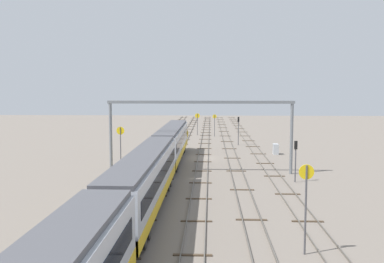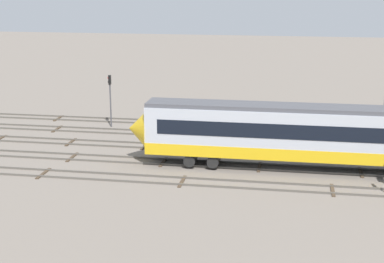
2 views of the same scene
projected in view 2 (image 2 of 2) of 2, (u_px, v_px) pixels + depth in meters
The scene contains 8 objects.
ground_plane at pixel (262, 152), 48.78m from camera, with size 204.68×204.68×0.00m, color slate.
track_near_foreground at pixel (267, 126), 56.83m from camera, with size 188.68×2.40×0.16m.
track_second_near at pixel (265, 138), 52.80m from camera, with size 188.68×2.40×0.16m.
track_middle at pixel (262, 151), 48.76m from camera, with size 188.68×2.40×0.16m.
track_with_train at pixel (259, 167), 44.73m from camera, with size 188.68×2.40×0.16m.
track_far_background at pixel (256, 185), 40.69m from camera, with size 188.68×2.40×0.16m.
signal_light_trackside_approach at pixel (110, 94), 56.16m from camera, with size 0.31×0.32×5.09m.
relay_cabinet at pixel (228, 112), 59.85m from camera, with size 1.36×0.78×1.63m.
Camera 2 is at (-2.07, 47.06, 14.07)m, focal length 54.59 mm.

